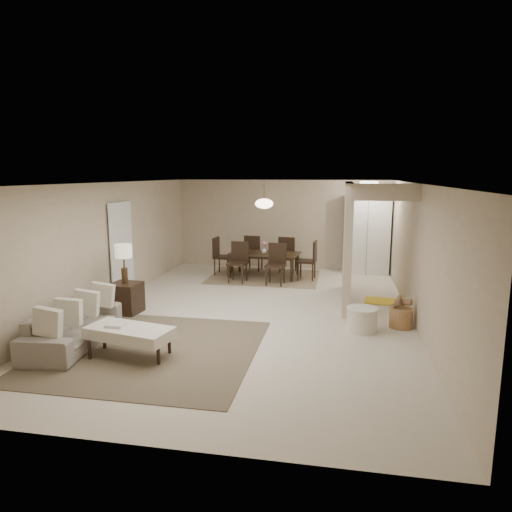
% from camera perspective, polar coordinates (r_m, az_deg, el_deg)
% --- Properties ---
extents(floor, '(9.00, 9.00, 0.00)m').
position_cam_1_polar(floor, '(8.92, -0.58, -7.17)').
color(floor, beige).
rests_on(floor, ground).
extents(ceiling, '(9.00, 9.00, 0.00)m').
position_cam_1_polar(ceiling, '(8.52, -0.61, 9.10)').
color(ceiling, white).
rests_on(ceiling, back_wall).
extents(back_wall, '(6.00, 0.00, 6.00)m').
position_cam_1_polar(back_wall, '(13.04, 3.23, 3.98)').
color(back_wall, tan).
rests_on(back_wall, floor).
extents(left_wall, '(0.00, 9.00, 9.00)m').
position_cam_1_polar(left_wall, '(9.66, -18.33, 1.27)').
color(left_wall, tan).
rests_on(left_wall, floor).
extents(right_wall, '(0.00, 9.00, 9.00)m').
position_cam_1_polar(right_wall, '(8.58, 19.47, 0.13)').
color(right_wall, tan).
rests_on(right_wall, floor).
extents(partition, '(0.15, 2.50, 2.50)m').
position_cam_1_polar(partition, '(9.71, 11.34, 1.64)').
color(partition, tan).
rests_on(partition, floor).
extents(doorway, '(0.04, 0.90, 2.04)m').
position_cam_1_polar(doorway, '(10.21, -16.51, 0.52)').
color(doorway, black).
rests_on(doorway, floor).
extents(pantry_cabinet, '(1.20, 0.55, 2.10)m').
position_cam_1_polar(pantry_cabinet, '(12.63, 13.66, 2.59)').
color(pantry_cabinet, white).
rests_on(pantry_cabinet, floor).
extents(flush_light, '(0.44, 0.44, 0.05)m').
position_cam_1_polar(flush_light, '(11.57, 13.95, 8.91)').
color(flush_light, white).
rests_on(flush_light, ceiling).
extents(living_rug, '(3.20, 3.20, 0.01)m').
position_cam_1_polar(living_rug, '(7.34, -12.93, -11.33)').
color(living_rug, brown).
rests_on(living_rug, floor).
extents(sofa, '(2.12, 1.01, 0.60)m').
position_cam_1_polar(sofa, '(7.83, -21.86, -8.16)').
color(sofa, gray).
rests_on(sofa, floor).
extents(ottoman_bench, '(1.36, 0.83, 0.45)m').
position_cam_1_polar(ottoman_bench, '(7.04, -15.54, -9.27)').
color(ottoman_bench, beige).
rests_on(ottoman_bench, living_rug).
extents(side_table, '(0.57, 0.57, 0.59)m').
position_cam_1_polar(side_table, '(9.22, -15.96, -5.08)').
color(side_table, black).
rests_on(side_table, floor).
extents(table_lamp, '(0.32, 0.32, 0.76)m').
position_cam_1_polar(table_lamp, '(9.04, -16.23, 0.18)').
color(table_lamp, '#432F1C').
rests_on(table_lamp, side_table).
extents(round_pouf, '(0.53, 0.53, 0.41)m').
position_cam_1_polar(round_pouf, '(8.09, 13.09, -7.76)').
color(round_pouf, beige).
rests_on(round_pouf, floor).
extents(wicker_basket, '(0.54, 0.54, 0.34)m').
position_cam_1_polar(wicker_basket, '(8.49, 17.68, -7.37)').
color(wicker_basket, brown).
rests_on(wicker_basket, floor).
extents(dining_rug, '(2.80, 2.10, 0.01)m').
position_cam_1_polar(dining_rug, '(11.95, 0.99, -2.63)').
color(dining_rug, '#867253').
rests_on(dining_rug, floor).
extents(dining_table, '(1.88, 1.16, 0.63)m').
position_cam_1_polar(dining_table, '(11.88, 1.00, -1.17)').
color(dining_table, black).
rests_on(dining_table, dining_rug).
extents(dining_chairs, '(2.72, 2.06, 1.00)m').
position_cam_1_polar(dining_chairs, '(11.85, 1.00, -0.29)').
color(dining_chairs, black).
rests_on(dining_chairs, dining_rug).
extents(vase, '(0.14, 0.14, 0.14)m').
position_cam_1_polar(vase, '(11.81, 1.00, 0.67)').
color(vase, white).
rests_on(vase, dining_table).
extents(yellow_mat, '(1.03, 0.70, 0.01)m').
position_cam_1_polar(yellow_mat, '(10.08, 16.22, -5.49)').
color(yellow_mat, yellow).
rests_on(yellow_mat, floor).
extents(pendant_light, '(0.46, 0.46, 0.71)m').
position_cam_1_polar(pendant_light, '(11.67, 1.02, 6.57)').
color(pendant_light, '#432F1C').
rests_on(pendant_light, ceiling).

